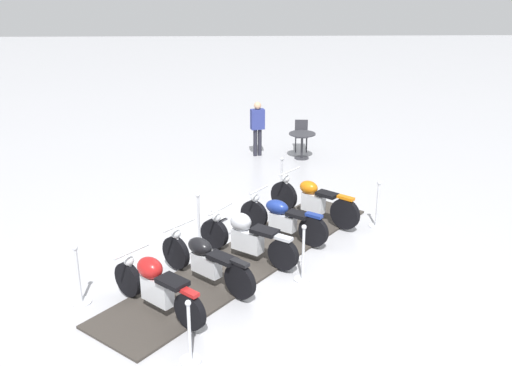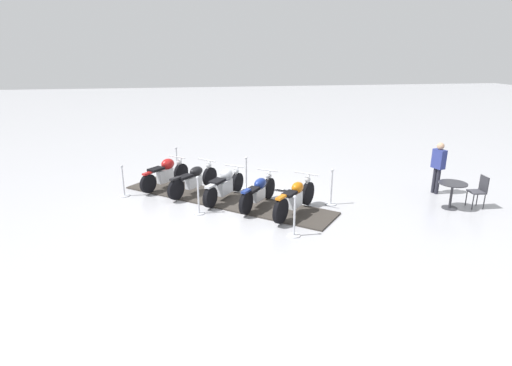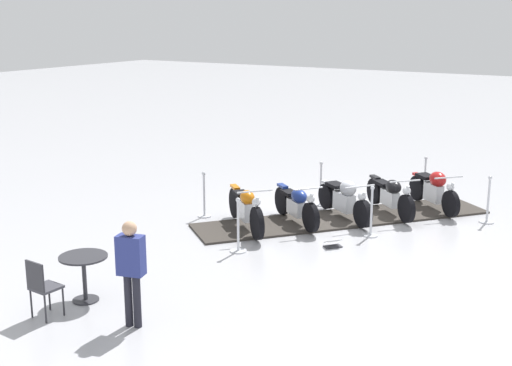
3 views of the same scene
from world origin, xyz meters
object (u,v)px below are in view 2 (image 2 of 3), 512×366
object	(u,v)px
cafe_chair_near_table	(479,190)
stanchion_left_mid	(199,201)
motorcycle_navy	(259,191)
stanchion_left_rear	(124,186)
cafe_table	(452,189)
motorcycle_maroon	(166,172)
stanchion_right_mid	(246,178)
stanchion_right_rear	(177,167)
motorcycle_chrome	(225,184)
stanchion_left_front	(294,223)
motorcycle_black	(194,179)
stanchion_right_front	(331,193)
info_placard	(280,189)
motorcycle_copper	(296,197)
bystander_person	(438,163)

from	to	relation	value
cafe_chair_near_table	stanchion_left_mid	bearing A→B (deg)	-1.37
motorcycle_navy	stanchion_left_rear	world-z (taller)	stanchion_left_rear
cafe_table	stanchion_left_rear	bearing A→B (deg)	-15.30
motorcycle_maroon	stanchion_right_mid	xyz separation A→B (m)	(-2.61, 0.54, -0.17)
stanchion_right_rear	stanchion_right_mid	size ratio (longest dim) A/B	0.99
motorcycle_chrome	stanchion_left_front	distance (m)	3.23
motorcycle_black	stanchion_left_rear	bearing A→B (deg)	129.66
motorcycle_navy	stanchion_left_mid	xyz separation A→B (m)	(1.74, 0.27, -0.11)
motorcycle_black	cafe_chair_near_table	size ratio (longest dim) A/B	1.83
motorcycle_maroon	stanchion_left_rear	bearing A→B (deg)	158.81
motorcycle_navy	stanchion_left_front	world-z (taller)	stanchion_left_front
motorcycle_maroon	stanchion_right_front	size ratio (longest dim) A/B	1.50
stanchion_right_front	stanchion_right_rear	size ratio (longest dim) A/B	1.02
info_placard	cafe_chair_near_table	distance (m)	5.88
motorcycle_copper	motorcycle_maroon	size ratio (longest dim) A/B	1.10
stanchion_left_mid	info_placard	size ratio (longest dim) A/B	2.78
stanchion_right_front	motorcycle_maroon	bearing A→B (deg)	-26.16
stanchion_left_rear	stanchion_right_mid	xyz separation A→B (m)	(-3.89, -0.11, 0.04)
stanchion_left_mid	stanchion_left_rear	size ratio (longest dim) A/B	1.09
motorcycle_black	cafe_chair_near_table	world-z (taller)	motorcycle_black
stanchion_right_rear	cafe_chair_near_table	xyz separation A→B (m)	(-8.70, 4.63, 0.21)
stanchion_right_front	motorcycle_copper	bearing A→B (deg)	25.75
motorcycle_maroon	cafe_chair_near_table	bearing A→B (deg)	-68.14
stanchion_right_front	cafe_chair_near_table	distance (m)	4.24
motorcycle_navy	motorcycle_maroon	world-z (taller)	motorcycle_navy
stanchion_right_mid	cafe_table	bearing A→B (deg)	154.17
motorcycle_navy	motorcycle_chrome	bearing A→B (deg)	87.41
motorcycle_navy	stanchion_right_rear	bearing A→B (deg)	70.37
motorcycle_navy	motorcycle_chrome	size ratio (longest dim) A/B	0.93
stanchion_right_front	stanchion_left_front	world-z (taller)	stanchion_right_front
stanchion_left_front	stanchion_right_rear	xyz separation A→B (m)	(2.94, -5.70, -0.02)
stanchion_left_mid	stanchion_left_rear	distance (m)	2.94
motorcycle_chrome	info_placard	distance (m)	2.00
stanchion_right_front	stanchion_right_mid	size ratio (longest dim) A/B	1.01
motorcycle_chrome	stanchion_left_rear	bearing A→B (deg)	110.13
motorcycle_navy	stanchion_right_rear	distance (m)	4.31
motorcycle_navy	stanchion_left_front	distance (m)	2.20
stanchion_right_rear	stanchion_right_front	bearing A→B (deg)	140.71
stanchion_left_rear	info_placard	distance (m)	4.98
stanchion_left_mid	stanchion_right_mid	world-z (taller)	stanchion_left_mid
motorcycle_copper	cafe_chair_near_table	size ratio (longest dim) A/B	1.92
stanchion_right_front	motorcycle_navy	bearing A→B (deg)	-4.20
info_placard	bystander_person	xyz separation A→B (m)	(-4.85, 1.02, 0.93)
motorcycle_navy	stanchion_right_rear	xyz separation A→B (m)	(2.41, -3.57, -0.15)
motorcycle_navy	cafe_chair_near_table	bearing A→B (deg)	-63.19
info_placard	cafe_chair_near_table	xyz separation A→B (m)	(-5.35, 2.39, 0.49)
motorcycle_maroon	stanchion_left_mid	xyz separation A→B (m)	(-0.99, 2.51, -0.16)
motorcycle_maroon	info_placard	bearing A→B (deg)	-61.98
cafe_chair_near_table	stanchion_right_front	bearing A→B (deg)	-8.07
stanchion_left_front	info_placard	xyz separation A→B (m)	(-0.41, -3.46, -0.30)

